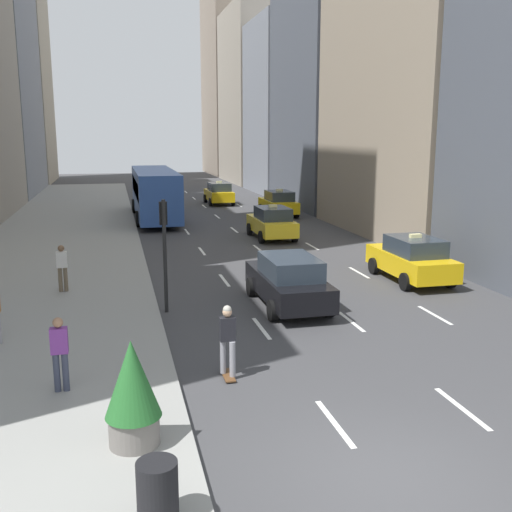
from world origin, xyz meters
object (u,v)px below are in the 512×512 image
Objects in this scene: sedan_black_near at (288,281)px; taxi_third at (412,259)px; trash_can at (158,491)px; pedestrian_near_curb at (60,350)px; pedestrian_far_walking at (62,266)px; traffic_light_pole at (164,237)px; taxi_fourth at (219,193)px; taxi_lead at (279,203)px; city_bus at (155,192)px; taxi_second at (272,223)px; planter_with_shrub at (133,392)px; skateboarder at (227,338)px.

taxi_third is at bearing 21.91° from sedan_black_near.
sedan_black_near is 11.58m from trash_can.
pedestrian_near_curb and pedestrian_far_walking have the same top height.
sedan_black_near is at bearing -5.80° from traffic_light_pole.
traffic_light_pole is at bearing -169.03° from taxi_third.
taxi_third is at bearing 50.10° from trash_can.
taxi_fourth is at bearing 84.53° from sedan_black_near.
city_bus is (-8.41, 0.22, 0.91)m from taxi_lead.
taxi_second is 16.59m from taxi_fourth.
pedestrian_far_walking is (-10.09, -9.51, 0.19)m from taxi_second.
city_bus is at bearing 76.38° from pedestrian_far_walking.
sedan_black_near is at bearing -102.48° from taxi_second.
skateboarder is at bearing 52.35° from planter_with_shrub.
taxi_second is 1.22× the size of traffic_light_pole.
taxi_third is at bearing 32.32° from pedestrian_near_curb.
taxi_second is at bearing 77.52° from sedan_black_near.
planter_with_shrub is (-10.86, -10.44, 0.27)m from taxi_third.
skateboarder is at bearing -119.74° from sedan_black_near.
sedan_black_near is 0.41× the size of city_bus.
taxi_third is at bearing -90.00° from taxi_lead.
city_bus reaches higher than trash_can.
pedestrian_near_curb is (-3.88, -27.15, -0.72)m from city_bus.
traffic_light_pole is (-3.95, 0.40, 1.54)m from sedan_black_near.
sedan_black_near is 9.74m from planter_with_shrub.
pedestrian_near_curb is at bearing -114.85° from traffic_light_pole.
planter_with_shrub reaches higher than taxi_fourth.
taxi_fourth is at bearing 109.66° from taxi_lead.
taxi_second is 10.77m from taxi_third.
planter_with_shrub reaches higher than taxi_lead.
taxi_fourth is 2.26× the size of planter_with_shrub.
city_bus is at bearing 86.93° from traffic_light_pole.
city_bus reaches higher than taxi_second.
pedestrian_far_walking is (-12.89, -18.26, 0.19)m from taxi_lead.
planter_with_shrub is (-5.26, -8.19, 0.28)m from sedan_black_near.
planter_with_shrub is at bearing -98.67° from traffic_light_pole.
planter_with_shrub is 3.02m from pedestrian_near_curb.
skateboarder is 1.06× the size of pedestrian_near_curb.
taxi_fourth is (-2.80, 26.99, 0.00)m from taxi_third.
taxi_second reaches higher than sedan_black_near.
trash_can is at bearing -95.58° from traffic_light_pole.
pedestrian_far_walking is (-12.89, 0.89, 0.19)m from taxi_third.
pedestrian_far_walking is at bearing -136.69° from taxi_second.
pedestrian_far_walking is (-7.29, 3.14, 0.19)m from sedan_black_near.
trash_can is at bearing -101.14° from taxi_fourth.
pedestrian_near_curb is 1.00× the size of pedestrian_far_walking.
trash_can is at bearing -108.69° from taxi_second.
pedestrian_near_curb is (-3.67, -0.24, 0.10)m from skateboarder.
taxi_third is 9.85m from traffic_light_pole.
city_bus is at bearing 113.47° from taxi_third.
taxi_fourth is 40.44m from trash_can.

